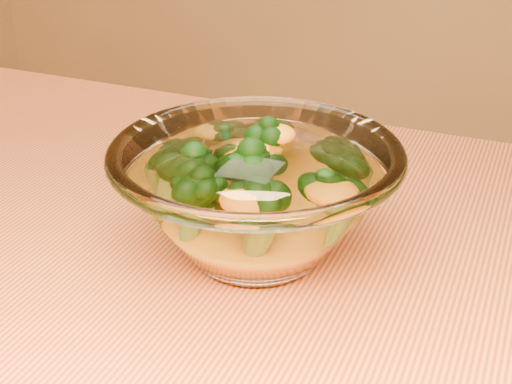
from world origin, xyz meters
TOP-DOWN VIEW (x-y plane):
  - glass_bowl at (-0.03, 0.06)m, footprint 0.24×0.24m
  - cheese_sauce at (-0.03, 0.06)m, footprint 0.13×0.13m
  - broccoli_heap at (-0.03, 0.06)m, footprint 0.18×0.16m

SIDE VIEW (x-z plane):
  - cheese_sauce at x=-0.03m, z-range 0.76..0.80m
  - glass_bowl at x=-0.03m, z-range 0.75..0.86m
  - broccoli_heap at x=-0.03m, z-range 0.79..0.86m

